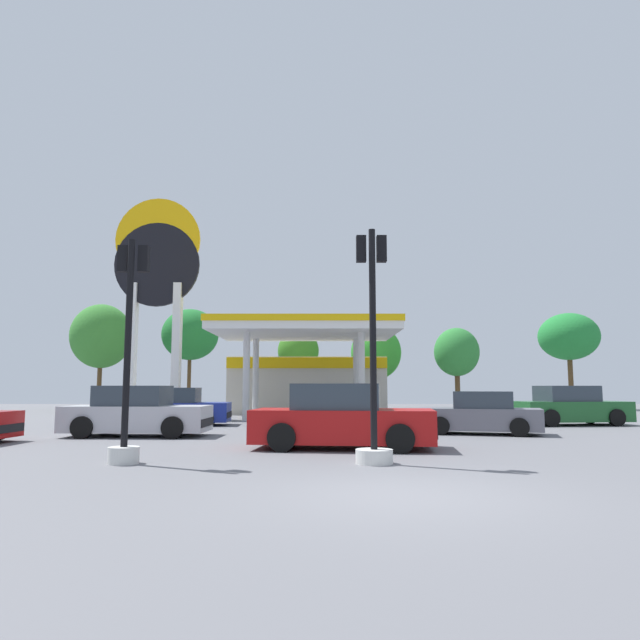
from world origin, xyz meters
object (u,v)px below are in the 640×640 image
tree_0 (102,336)px  tree_3 (377,353)px  car_5 (177,408)px  tree_1 (191,335)px  car_2 (571,407)px  car_4 (343,419)px  tree_5 (569,337)px  traffic_signal_0 (374,378)px  car_0 (138,413)px  traffic_signal_1 (128,373)px  tree_2 (299,351)px  car_3 (481,415)px  tree_4 (457,352)px  station_pole_sign (157,277)px

tree_0 → tree_3: size_ratio=1.23×
car_5 → tree_1: (-3.72, 18.53, 4.71)m
car_2 → tree_0: tree_0 is taller
tree_0 → car_4: bearing=-57.5°
car_4 → tree_5: tree_5 is taller
car_2 → tree_0: (-25.47, 15.62, 4.31)m
car_5 → tree_0: bearing=120.4°
tree_5 → traffic_signal_0: bearing=-120.0°
car_0 → traffic_signal_1: traffic_signal_1 is taller
car_0 → tree_5: 32.99m
tree_1 → tree_2: (8.04, -0.55, -1.25)m
car_3 → car_5: car_5 is taller
car_4 → tree_3: tree_3 is taller
car_4 → tree_2: 27.19m
tree_1 → tree_5: bearing=-2.6°
tree_0 → tree_4: 24.67m
car_2 → tree_5: size_ratio=0.68×
car_3 → tree_5: size_ratio=0.62×
tree_4 → car_3: bearing=-101.5°
car_4 → traffic_signal_1: bearing=-147.9°
tree_1 → car_5: bearing=-78.6°
car_2 → tree_3: tree_3 is taller
station_pole_sign → tree_1: (-1.20, 13.20, -1.77)m
traffic_signal_0 → tree_5: size_ratio=0.72×
car_0 → car_4: (6.41, -3.67, 0.02)m
car_5 → traffic_signal_0: traffic_signal_0 is taller
car_0 → tree_5: size_ratio=0.66×
car_3 → tree_1: 27.78m
car_2 → car_0: bearing=-161.6°
tree_2 → tree_1: bearing=176.1°
traffic_signal_1 → car_4: bearing=32.1°
car_3 → tree_1: tree_1 is taller
tree_0 → traffic_signal_0: bearing=-59.5°
car_4 → tree_0: 29.57m
tree_0 → tree_1: 6.19m
car_4 → tree_5: (17.31, 26.18, 4.39)m
car_3 → tree_5: tree_5 is taller
car_4 → tree_4: tree_4 is taller
car_5 → tree_1: 19.48m
car_4 → tree_0: size_ratio=0.66×
tree_3 → tree_1: bearing=174.3°
car_0 → tree_0: bearing=113.9°
car_2 → traffic_signal_1: (-14.34, -11.94, 1.11)m
station_pole_sign → tree_1: size_ratio=1.55×
tree_4 → tree_5: (8.37, 1.22, 1.19)m
car_2 → tree_2: (-11.91, 17.83, 3.42)m
traffic_signal_0 → traffic_signal_1: size_ratio=1.05×
station_pole_sign → car_0: station_pole_sign is taller
tree_0 → tree_1: size_ratio=1.00×
station_pole_sign → tree_2: size_ratio=2.00×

